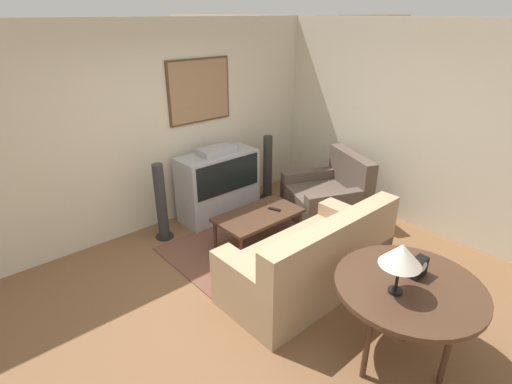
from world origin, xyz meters
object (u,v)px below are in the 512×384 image
couch (311,262)px  speaker_tower_left (161,204)px  mantel_clock (418,267)px  armchair (328,198)px  tv (218,184)px  coffee_table (259,217)px  console_table (409,291)px  table_lamp (401,255)px  speaker_tower_right (268,170)px

couch → speaker_tower_left: size_ratio=1.81×
mantel_clock → couch: bearing=91.9°
armchair → mantel_clock: 2.57m
tv → coffee_table: bearing=-95.3°
armchair → console_table: bearing=-13.8°
speaker_tower_left → console_table: bearing=-80.3°
table_lamp → couch: bearing=75.2°
couch → table_lamp: 1.37m
table_lamp → speaker_tower_right: table_lamp is taller
couch → speaker_tower_right: (1.21, 2.00, 0.16)m
tv → coffee_table: 0.99m
tv → armchair: bearing=-42.2°
couch → coffee_table: size_ratio=1.72×
mantel_clock → tv: bearing=85.5°
armchair → table_lamp: table_lamp is taller
speaker_tower_left → speaker_tower_right: same height
tv → armchair: 1.59m
table_lamp → mantel_clock: (0.33, -0.00, -0.26)m
coffee_table → mantel_clock: 2.21m
coffee_table → table_lamp: table_lamp is taller
coffee_table → mantel_clock: (-0.15, -2.15, 0.44)m
couch → mantel_clock: (0.04, -1.11, 0.50)m
console_table → speaker_tower_left: size_ratio=1.15×
console_table → mantel_clock: 0.21m
mantel_clock → armchair: bearing=55.7°
mantel_clock → speaker_tower_left: (-0.69, 3.10, -0.34)m
console_table → mantel_clock: (0.15, 0.03, 0.14)m
speaker_tower_left → speaker_tower_right: (1.86, 0.00, 0.00)m
console_table → table_lamp: (-0.17, 0.03, 0.40)m
coffee_table → speaker_tower_left: speaker_tower_left is taller
armchair → coffee_table: armchair is taller
tv → speaker_tower_right: bearing=-1.9°
armchair → speaker_tower_left: size_ratio=1.25×
speaker_tower_left → tv: bearing=1.9°
couch → table_lamp: (-0.29, -1.10, 0.76)m
tv → table_lamp: bearing=-100.4°
couch → armchair: 1.74m
tv → coffee_table: (-0.09, -0.98, -0.10)m
armchair → speaker_tower_right: 1.07m
mantel_clock → speaker_tower_left: 3.19m
mantel_clock → speaker_tower_left: size_ratio=0.17×
armchair → speaker_tower_left: bearing=-93.2°
coffee_table → mantel_clock: size_ratio=6.38×
armchair → console_table: size_ratio=1.09×
tv → mantel_clock: tv is taller
tv → console_table: bearing=-97.2°
speaker_tower_right → mantel_clock: bearing=-110.8°
table_lamp → coffee_table: bearing=77.4°
coffee_table → speaker_tower_left: (-0.84, 0.95, 0.10)m
tv → mantel_clock: bearing=-94.5°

